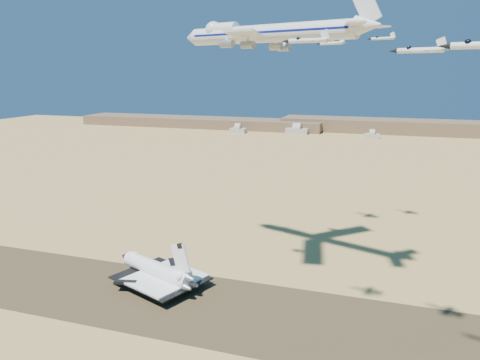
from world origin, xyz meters
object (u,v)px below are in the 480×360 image
(shuttle, at_px, (157,271))
(chase_jet_b, at_px, (419,50))
(carrier_747, at_px, (262,34))
(chase_jet_e, at_px, (331,43))
(crew_a, at_px, (167,293))
(crew_c, at_px, (162,297))
(crew_b, at_px, (172,298))
(chase_jet_f, at_px, (382,38))
(chase_jet_a, at_px, (307,40))

(shuttle, distance_m, chase_jet_b, 128.04)
(carrier_747, height_order, chase_jet_e, carrier_747)
(carrier_747, bearing_deg, crew_a, -112.05)
(carrier_747, distance_m, crew_c, 108.29)
(crew_b, xyz_separation_m, crew_c, (-3.92, -0.72, -0.04))
(carrier_747, height_order, chase_jet_f, carrier_747)
(crew_a, height_order, chase_jet_f, chase_jet_f)
(crew_c, bearing_deg, shuttle, -29.59)
(crew_a, bearing_deg, carrier_747, -43.94)
(crew_a, xyz_separation_m, chase_jet_b, (83.77, -22.71, 89.09))
(carrier_747, relative_size, chase_jet_a, 6.20)
(crew_a, bearing_deg, chase_jet_b, -108.33)
(carrier_747, distance_m, chase_jet_f, 76.47)
(chase_jet_a, bearing_deg, carrier_747, 128.61)
(crew_a, xyz_separation_m, chase_jet_e, (47.99, 82.98, 96.77))
(carrier_747, distance_m, chase_jet_a, 56.90)
(carrier_747, bearing_deg, crew_c, -109.40)
(crew_c, relative_size, chase_jet_b, 0.12)
(chase_jet_a, xyz_separation_m, chase_jet_e, (-6.98, 100.22, 4.57))
(crew_c, bearing_deg, chase_jet_a, -169.01)
(crew_c, bearing_deg, chase_jet_b, -167.95)
(crew_a, bearing_deg, chase_jet_a, -110.58)
(crew_c, distance_m, chase_jet_e, 138.53)
(chase_jet_f, bearing_deg, chase_jet_a, -79.55)
(carrier_747, bearing_deg, crew_b, -105.89)
(shuttle, height_order, crew_a, shuttle)
(crew_c, bearing_deg, crew_b, -144.69)
(chase_jet_a, bearing_deg, chase_jet_e, 104.26)
(carrier_747, xyz_separation_m, chase_jet_e, (19.89, 50.40, -1.26))
(shuttle, bearing_deg, carrier_747, 56.66)
(chase_jet_e, xyz_separation_m, chase_jet_f, (22.57, 13.18, 2.53))
(shuttle, bearing_deg, crew_a, -20.49)
(crew_a, xyz_separation_m, chase_jet_a, (54.97, -17.24, 92.20))
(chase_jet_a, distance_m, chase_jet_e, 100.57)
(crew_b, xyz_separation_m, chase_jet_b, (80.14, -19.85, 89.06))
(shuttle, xyz_separation_m, chase_jet_b, (91.76, -29.91, 84.15))
(crew_a, bearing_deg, chase_jet_f, -39.43)
(crew_a, distance_m, chase_jet_e, 136.21)
(carrier_747, height_order, chase_jet_a, carrier_747)
(crew_b, distance_m, chase_jet_b, 121.45)
(crew_b, relative_size, chase_jet_b, 0.12)
(crew_b, distance_m, chase_jet_a, 106.48)
(crew_a, distance_m, chase_jet_f, 155.20)
(shuttle, bearing_deg, chase_jet_f, 70.10)
(shuttle, xyz_separation_m, crew_a, (7.99, -7.20, -4.94))
(crew_c, relative_size, chase_jet_e, 0.11)
(crew_b, height_order, chase_jet_b, chase_jet_b)
(crew_c, bearing_deg, chase_jet_f, -100.51)
(shuttle, relative_size, carrier_747, 0.52)
(crew_c, height_order, chase_jet_f, chase_jet_f)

